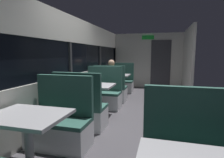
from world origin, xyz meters
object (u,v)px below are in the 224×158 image
object	(u,v)px
bench_near_window_facing_entry	(60,126)
dining_table_far_window	(116,77)
bench_mid_window_facing_end	(81,111)
bench_far_window_facing_end	(110,90)
seated_passenger	(111,83)
bench_far_window_facing_entry	(120,83)
dining_table_mid_window	(93,89)
dining_table_near_window	(28,123)
bench_mid_window_facing_entry	(103,96)

from	to	relation	value
bench_near_window_facing_entry	dining_table_far_window	size ratio (longest dim) A/B	1.22
bench_mid_window_facing_end	dining_table_far_window	bearing A→B (deg)	90.00
bench_mid_window_facing_end	bench_far_window_facing_end	bearing A→B (deg)	90.00
seated_passenger	bench_far_window_facing_entry	bearing A→B (deg)	90.00
dining_table_mid_window	bench_far_window_facing_entry	distance (m)	2.86
dining_table_near_window	seated_passenger	bearing A→B (deg)	90.00
bench_mid_window_facing_entry	seated_passenger	size ratio (longest dim) A/B	0.87
bench_mid_window_facing_entry	bench_far_window_facing_end	xyz separation A→B (m)	(0.00, 0.75, 0.00)
bench_far_window_facing_end	bench_far_window_facing_entry	distance (m)	1.40
bench_near_window_facing_entry	bench_far_window_facing_end	world-z (taller)	same
dining_table_mid_window	dining_table_near_window	bearing A→B (deg)	-90.00
dining_table_far_window	bench_far_window_facing_entry	distance (m)	0.77
dining_table_mid_window	bench_mid_window_facing_entry	size ratio (longest dim) A/B	0.82
bench_near_window_facing_entry	dining_table_near_window	bearing A→B (deg)	-90.00
bench_near_window_facing_entry	dining_table_mid_window	size ratio (longest dim) A/B	1.22
bench_mid_window_facing_entry	bench_far_window_facing_entry	distance (m)	2.15
bench_far_window_facing_end	bench_far_window_facing_entry	world-z (taller)	same
dining_table_near_window	bench_mid_window_facing_end	world-z (taller)	bench_mid_window_facing_end
dining_table_near_window	bench_near_window_facing_entry	size ratio (longest dim) A/B	0.82
dining_table_far_window	seated_passenger	size ratio (longest dim) A/B	0.71
dining_table_near_window	bench_far_window_facing_entry	world-z (taller)	bench_far_window_facing_entry
bench_mid_window_facing_entry	bench_far_window_facing_entry	world-z (taller)	same
dining_table_mid_window	bench_mid_window_facing_entry	bearing A→B (deg)	90.00
bench_mid_window_facing_end	seated_passenger	xyz separation A→B (m)	(0.00, 2.22, 0.21)
bench_far_window_facing_entry	bench_mid_window_facing_entry	bearing A→B (deg)	-90.00
bench_near_window_facing_entry	bench_mid_window_facing_end	world-z (taller)	same
seated_passenger	dining_table_mid_window	bearing A→B (deg)	-90.00
bench_mid_window_facing_end	bench_far_window_facing_entry	size ratio (longest dim) A/B	1.00
bench_mid_window_facing_end	bench_mid_window_facing_entry	xyz separation A→B (m)	(0.00, 1.40, 0.00)
bench_near_window_facing_entry	bench_mid_window_facing_entry	bearing A→B (deg)	90.00
dining_table_near_window	dining_table_far_window	size ratio (longest dim) A/B	1.00
dining_table_far_window	seated_passenger	distance (m)	0.64
dining_table_near_window	bench_far_window_facing_end	bearing A→B (deg)	90.00
bench_mid_window_facing_end	dining_table_mid_window	bearing A→B (deg)	90.00
bench_mid_window_facing_end	bench_far_window_facing_entry	xyz separation A→B (m)	(0.00, 3.55, 0.00)
bench_near_window_facing_entry	seated_passenger	bearing A→B (deg)	90.00
bench_mid_window_facing_entry	seated_passenger	world-z (taller)	seated_passenger
bench_near_window_facing_entry	bench_mid_window_facing_end	size ratio (longest dim) A/B	1.00
dining_table_mid_window	bench_mid_window_facing_end	bearing A→B (deg)	-90.00
bench_near_window_facing_entry	seated_passenger	xyz separation A→B (m)	(0.00, 2.97, 0.21)
bench_mid_window_facing_end	dining_table_near_window	bearing A→B (deg)	-90.00
dining_table_near_window	bench_near_window_facing_entry	distance (m)	0.77
bench_mid_window_facing_entry	bench_far_window_facing_end	world-z (taller)	same
dining_table_near_window	bench_mid_window_facing_entry	bearing A→B (deg)	90.00
dining_table_far_window	seated_passenger	xyz separation A→B (m)	(0.00, -0.63, -0.10)
dining_table_far_window	seated_passenger	world-z (taller)	seated_passenger
bench_far_window_facing_entry	seated_passenger	world-z (taller)	seated_passenger
dining_table_mid_window	dining_table_far_window	xyz separation A→B (m)	(0.00, 2.15, 0.00)
bench_mid_window_facing_entry	seated_passenger	xyz separation A→B (m)	(0.00, 0.82, 0.21)
bench_far_window_facing_entry	bench_mid_window_facing_end	bearing A→B (deg)	-90.00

